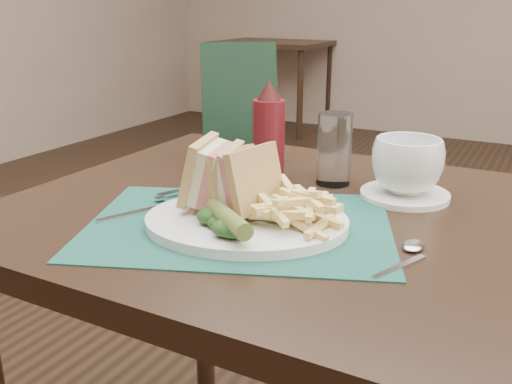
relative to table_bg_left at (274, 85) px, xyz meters
The scene contains 16 objects.
wall_back 1.94m from the table_bg_left, ahead, with size 6.00×6.00×0.00m, color gray.
table_bg_left is the anchor object (origin of this frame).
placemat 4.25m from the table_bg_left, 64.11° to the right, with size 0.45×0.32×0.00m, color #174C3F.
plate 4.26m from the table_bg_left, 63.95° to the right, with size 0.30×0.24×0.01m, color white, non-canonical shape.
sandwich_half_a 4.22m from the table_bg_left, 64.98° to the right, with size 0.06×0.11×0.10m, color tan, non-canonical shape.
sandwich_half_b 4.24m from the table_bg_left, 64.21° to the right, with size 0.06×0.10×0.09m, color tan, non-canonical shape.
kale_garnish 4.31m from the table_bg_left, 64.31° to the right, with size 0.11×0.08×0.03m, color #183914, non-canonical shape.
pickle_spear 4.33m from the table_bg_left, 64.23° to the right, with size 0.02×0.02×0.12m, color #526526.
fries_pile 4.28m from the table_bg_left, 63.00° to the right, with size 0.18×0.20×0.06m, color #FADB7D, non-canonical shape.
fork 4.19m from the table_bg_left, 66.23° to the right, with size 0.03×0.17×0.01m, color silver, non-canonical shape.
spoon 4.37m from the table_bg_left, 61.18° to the right, with size 0.03×0.15×0.01m, color silver, non-canonical shape.
saucer 4.12m from the table_bg_left, 60.29° to the right, with size 0.15×0.15×0.01m, color white.
coffee_cup 4.13m from the table_bg_left, 60.29° to the right, with size 0.12×0.12×0.09m, color white.
drinking_glass 4.05m from the table_bg_left, 61.87° to the right, with size 0.06×0.06×0.13m, color white.
ketchup_bottle 4.03m from the table_bg_left, 63.55° to the right, with size 0.06×0.06×0.19m, color #540E14, non-canonical shape.
check_presenter 3.92m from the table_bg_left, 64.42° to the right, with size 0.15×0.02×0.25m, color black.
Camera 1 is at (0.37, -1.30, 1.07)m, focal length 40.00 mm.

